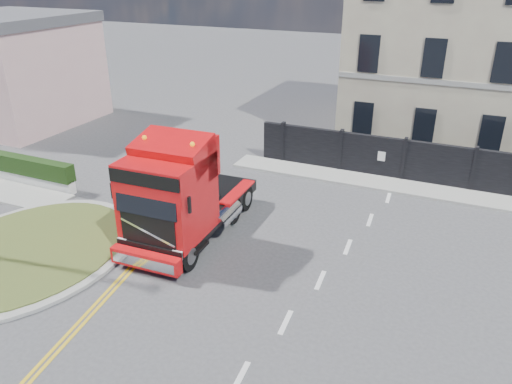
% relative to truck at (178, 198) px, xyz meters
% --- Properties ---
extents(ground, '(120.00, 120.00, 0.00)m').
position_rel_truck_xyz_m(ground, '(2.43, 0.15, -1.80)').
color(ground, '#424244').
rests_on(ground, ground).
extents(traffic_island, '(6.80, 6.80, 0.17)m').
position_rel_truck_xyz_m(traffic_island, '(-4.57, -2.85, -1.72)').
color(traffic_island, gray).
rests_on(traffic_island, ground).
extents(hedge_wall, '(8.00, 0.55, 1.35)m').
position_rel_truck_xyz_m(hedge_wall, '(-10.57, 1.65, -1.06)').
color(hedge_wall, silver).
rests_on(hedge_wall, ground).
extents(seaside_bldg_pink, '(8.00, 8.00, 6.00)m').
position_rel_truck_xyz_m(seaside_bldg_pink, '(-17.57, 9.15, 1.20)').
color(seaside_bldg_pink, beige).
rests_on(seaside_bldg_pink, ground).
extents(hoarding_fence, '(18.80, 0.25, 2.00)m').
position_rel_truck_xyz_m(hoarding_fence, '(8.98, 9.15, -0.80)').
color(hoarding_fence, black).
rests_on(hoarding_fence, ground).
extents(georgian_building, '(12.30, 10.30, 12.80)m').
position_rel_truck_xyz_m(georgian_building, '(8.43, 16.65, 3.97)').
color(georgian_building, beige).
rests_on(georgian_building, ground).
extents(pavement_far, '(20.00, 1.60, 0.12)m').
position_rel_truck_xyz_m(pavement_far, '(8.43, 8.25, -1.74)').
color(pavement_far, gray).
rests_on(pavement_far, ground).
extents(truck, '(2.73, 6.79, 4.02)m').
position_rel_truck_xyz_m(truck, '(0.00, 0.00, 0.00)').
color(truck, black).
rests_on(truck, ground).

